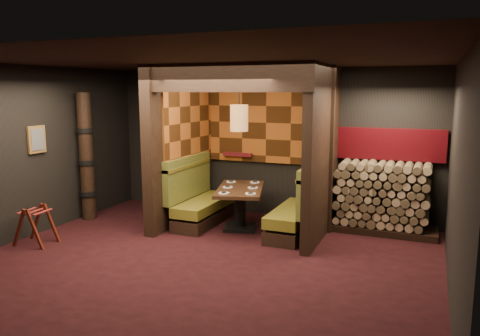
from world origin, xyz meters
name	(u,v)px	position (x,y,z in m)	size (l,w,h in m)	color
floor	(206,259)	(0.00, 0.00, -0.01)	(6.50, 5.50, 0.02)	black
ceiling	(204,59)	(0.00, 0.00, 2.86)	(6.50, 5.50, 0.02)	black
wall_back	(268,143)	(0.00, 2.76, 1.43)	(6.50, 0.02, 2.85)	black
wall_front	(64,207)	(0.00, -2.76, 1.43)	(6.50, 0.02, 2.85)	black
wall_left	(31,151)	(-3.26, 0.00, 1.43)	(0.02, 5.50, 2.85)	black
wall_right	(458,179)	(3.26, 0.00, 1.43)	(0.02, 5.50, 2.85)	black
partition_left	(180,146)	(-1.35, 1.65, 1.43)	(0.20, 2.20, 2.85)	black
partition_right	(322,153)	(1.30, 1.70, 1.43)	(0.15, 2.10, 2.85)	black
header_beam	(223,77)	(-0.02, 0.70, 2.63)	(2.85, 0.18, 0.44)	black
tapa_back_panel	(267,123)	(-0.02, 2.71, 1.82)	(2.40, 0.06, 1.55)	#A6531B
tapa_side_panel	(190,122)	(-1.23, 1.82, 1.85)	(0.04, 1.85, 1.45)	#A6531B
lacquer_shelf	(238,154)	(-0.60, 2.65, 1.18)	(0.60, 0.12, 0.07)	maroon
booth_bench_left	(199,202)	(-0.96, 1.65, 0.40)	(0.68, 1.60, 1.14)	black
booth_bench_right	(298,212)	(0.93, 1.65, 0.40)	(0.68, 1.60, 1.14)	black
dining_table	(240,201)	(-0.11, 1.58, 0.51)	(1.14, 1.58, 0.75)	black
place_settings	(240,187)	(-0.11, 1.58, 0.76)	(0.88, 1.24, 0.03)	white
pendant_lamp	(239,118)	(-0.11, 1.53, 1.97)	(0.31, 0.31, 1.10)	#915E2F
framed_picture	(37,139)	(-3.22, 0.10, 1.62)	(0.05, 0.36, 0.46)	olive
luggage_rack	(36,224)	(-2.83, -0.42, 0.33)	(0.64, 0.48, 0.66)	#47150B
totem_column	(86,158)	(-3.05, 1.10, 1.19)	(0.31, 0.31, 2.40)	black
firewood_stack	(386,198)	(2.29, 2.35, 0.61)	(1.73, 0.70, 1.22)	black
mosaic_header	(390,144)	(2.29, 2.68, 1.50)	(1.83, 0.10, 0.56)	maroon
bay_front_post	(331,151)	(1.39, 1.96, 1.43)	(0.08, 0.08, 2.85)	black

